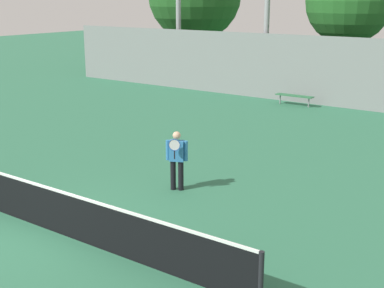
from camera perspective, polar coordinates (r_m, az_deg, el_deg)
ground_plane at (r=12.03m, az=-14.99°, el=-8.80°), size 100.00×100.00×0.00m
tennis_net at (r=11.84m, az=-15.16°, el=-6.58°), size 10.34×0.09×0.99m
tennis_player at (r=13.62m, az=-1.64°, el=-1.43°), size 0.53×0.50×1.55m
bench_courtside_near at (r=24.88m, az=10.87°, el=5.03°), size 1.77×0.40×0.48m
back_fence at (r=24.89m, az=14.99°, el=7.42°), size 31.81×0.06×3.13m
tree_green_broad at (r=27.36m, az=16.41°, el=14.41°), size 4.11×4.11×6.67m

